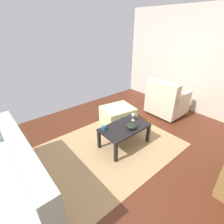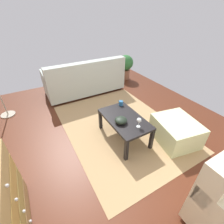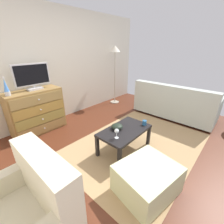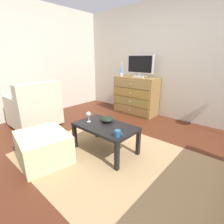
# 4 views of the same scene
# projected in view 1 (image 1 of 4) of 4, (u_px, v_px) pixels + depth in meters

# --- Properties ---
(ground_plane) EXTENTS (5.58, 4.51, 0.05)m
(ground_plane) POSITION_uv_depth(u_px,v_px,m) (124.00, 150.00, 3.17)
(ground_plane) COLOR #512515
(wall_plain_left) EXTENTS (0.12, 4.51, 2.52)m
(wall_plain_left) POSITION_uv_depth(u_px,v_px,m) (202.00, 63.00, 4.02)
(wall_plain_left) COLOR beige
(wall_plain_left) RESTS_ON ground_plane
(area_rug) EXTENTS (2.60, 1.90, 0.01)m
(area_rug) POSITION_uv_depth(u_px,v_px,m) (109.00, 148.00, 3.18)
(area_rug) COLOR tan
(area_rug) RESTS_ON ground_plane
(coffee_table) EXTENTS (0.91, 0.53, 0.41)m
(coffee_table) POSITION_uv_depth(u_px,v_px,m) (125.00, 129.00, 3.11)
(coffee_table) COLOR black
(coffee_table) RESTS_ON ground_plane
(wine_glass) EXTENTS (0.07, 0.07, 0.16)m
(wine_glass) POSITION_uv_depth(u_px,v_px,m) (133.00, 115.00, 3.23)
(wine_glass) COLOR silver
(wine_glass) RESTS_ON coffee_table
(mug) EXTENTS (0.11, 0.08, 0.08)m
(mug) POSITION_uv_depth(u_px,v_px,m) (104.00, 128.00, 2.96)
(mug) COLOR #275F91
(mug) RESTS_ON coffee_table
(bowl_decorative) EXTENTS (0.19, 0.19, 0.09)m
(bowl_decorative) POSITION_uv_depth(u_px,v_px,m) (132.00, 126.00, 3.03)
(bowl_decorative) COLOR black
(bowl_decorative) RESTS_ON coffee_table
(couch_large) EXTENTS (0.85, 1.94, 0.87)m
(couch_large) POSITION_uv_depth(u_px,v_px,m) (5.00, 185.00, 2.06)
(couch_large) COLOR #332319
(couch_large) RESTS_ON ground_plane
(armchair) EXTENTS (0.80, 0.83, 0.91)m
(armchair) POSITION_uv_depth(u_px,v_px,m) (166.00, 101.00, 4.23)
(armchair) COLOR #332319
(armchair) RESTS_ON ground_plane
(ottoman) EXTENTS (0.80, 0.72, 0.38)m
(ottoman) POSITION_uv_depth(u_px,v_px,m) (118.00, 115.00, 3.94)
(ottoman) COLOR beige
(ottoman) RESTS_ON ground_plane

